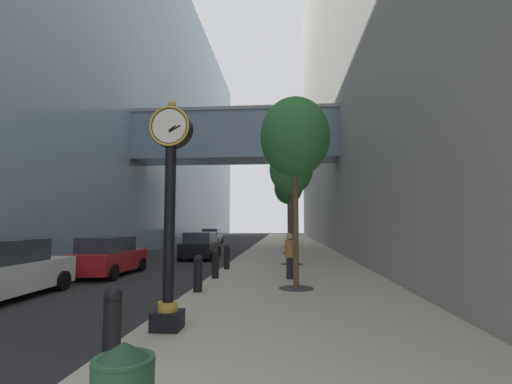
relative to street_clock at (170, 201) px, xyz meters
The scene contains 17 objects.
ground_plane 21.91m from the street_clock, 91.69° to the left, with size 110.00×110.00×0.00m, color #262628.
sidewalk_right 25.03m from the street_clock, 83.75° to the left, with size 6.70×80.00×0.14m, color #BCB29E.
building_block_left 30.22m from the street_clock, 117.68° to the left, with size 23.91×80.00×28.65m.
building_block_right 32.17m from the street_clock, 66.89° to the left, with size 9.00×80.00×40.57m.
street_clock is the anchor object (origin of this frame).
bollard_nearest 2.54m from the street_clock, 101.71° to the right, with size 0.28×0.28×1.10m.
bollard_third 4.37m from the street_clock, 94.90° to the left, with size 0.28×0.28×1.10m.
bollard_fourth 6.94m from the street_clock, 92.88° to the left, with size 0.28×0.28×1.10m.
bollard_fifth 9.62m from the street_clock, 92.03° to the left, with size 0.28×0.28×1.10m.
street_tree_near 5.87m from the street_clock, 60.62° to the left, with size 2.28×2.28×6.19m.
street_tree_mid_near 12.16m from the street_clock, 77.23° to the left, with size 2.23×2.23×6.12m.
street_tree_mid_far 18.91m from the street_clock, 81.92° to the left, with size 1.95×1.95×5.84m.
street_tree_far 25.83m from the street_clock, 84.10° to the left, with size 2.49×2.49×6.64m.
pedestrian_walking 7.34m from the street_clock, 69.88° to the left, with size 0.47×0.47×1.69m.
car_red_near 9.70m from the street_clock, 123.00° to the left, with size 2.03×4.22×1.62m.
car_silver_mid 32.42m from the street_clock, 99.90° to the left, with size 2.17×4.54×1.64m.
car_black_far 15.95m from the street_clock, 100.80° to the left, with size 2.18×4.53×1.65m.
Camera 1 is at (2.92, -1.85, 2.19)m, focal length 25.62 mm.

